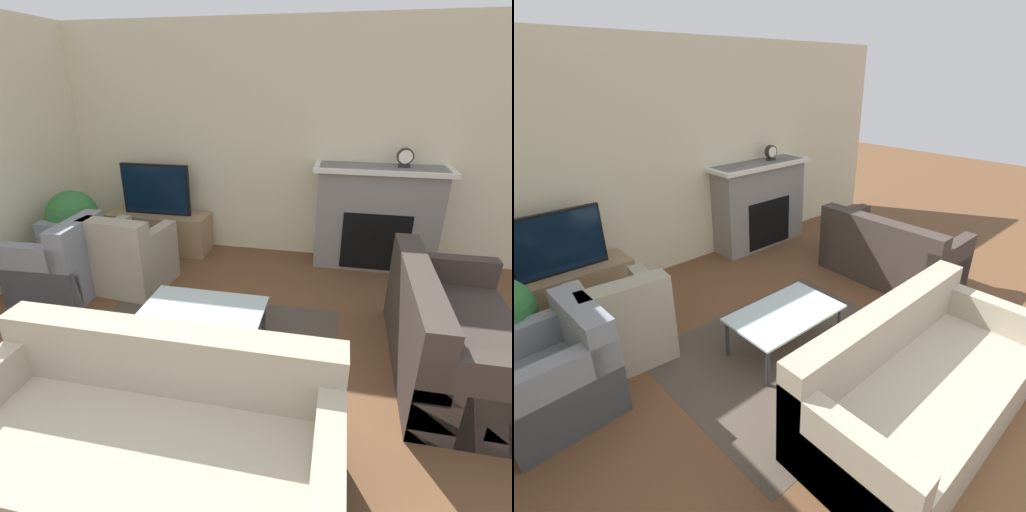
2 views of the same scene
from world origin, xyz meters
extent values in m
cube|color=beige|center=(0.00, 4.55, 1.35)|extent=(7.89, 0.06, 2.70)
cube|color=#4C4238|center=(-0.06, 2.23, 0.00)|extent=(2.19, 1.81, 0.00)
cube|color=gray|center=(1.39, 4.31, 0.60)|extent=(1.36, 0.42, 1.19)
cube|color=black|center=(1.39, 4.10, 0.37)|extent=(0.75, 0.01, 0.67)
cube|color=white|center=(1.39, 4.28, 1.17)|extent=(1.48, 0.48, 0.05)
cube|color=#997A56|center=(-1.30, 4.23, 0.25)|extent=(1.28, 0.42, 0.50)
cube|color=black|center=(-1.30, 4.23, 0.81)|extent=(0.88, 0.05, 0.63)
cube|color=black|center=(-1.30, 4.20, 0.81)|extent=(0.84, 0.01, 0.59)
cube|color=#9E937F|center=(0.06, 1.04, 0.21)|extent=(2.00, 0.94, 0.42)
cube|color=#9E937F|center=(0.06, 1.41, 0.62)|extent=(2.00, 0.20, 0.40)
cube|color=#9E937F|center=(-0.87, 1.04, 0.33)|extent=(0.14, 0.94, 0.66)
cube|color=#9E937F|center=(0.99, 1.04, 0.33)|extent=(0.14, 0.94, 0.66)
cube|color=#3D332D|center=(1.90, 2.45, 0.21)|extent=(0.88, 1.56, 0.42)
cube|color=#3D332D|center=(1.56, 2.45, 0.62)|extent=(0.20, 1.56, 0.40)
cube|color=#3D332D|center=(1.90, 1.74, 0.33)|extent=(0.88, 0.14, 0.66)
cube|color=#3D332D|center=(1.90, 3.17, 0.33)|extent=(0.88, 0.14, 0.66)
cube|color=gray|center=(-1.83, 2.92, 0.21)|extent=(0.79, 0.77, 0.42)
cube|color=gray|center=(-1.55, 2.93, 0.62)|extent=(0.23, 0.75, 0.40)
cube|color=gray|center=(-1.85, 3.22, 0.33)|extent=(0.77, 0.17, 0.66)
cube|color=gray|center=(-1.82, 2.62, 0.33)|extent=(0.77, 0.17, 0.66)
cube|color=#9E937F|center=(-1.17, 3.25, 0.21)|extent=(0.78, 0.79, 0.42)
cube|color=#9E937F|center=(-1.19, 2.99, 0.62)|extent=(0.72, 0.27, 0.40)
cube|color=#9E937F|center=(-0.88, 3.22, 0.33)|extent=(0.21, 0.74, 0.66)
cube|color=#9E937F|center=(-1.45, 3.28, 0.33)|extent=(0.21, 0.74, 0.66)
cylinder|color=#333338|center=(-0.52, 2.06, 0.18)|extent=(0.04, 0.04, 0.36)
cylinder|color=#333338|center=(0.39, 2.06, 0.18)|extent=(0.04, 0.04, 0.36)
cylinder|color=#333338|center=(-0.52, 2.59, 0.18)|extent=(0.04, 0.04, 0.36)
cylinder|color=#333338|center=(0.39, 2.59, 0.18)|extent=(0.04, 0.04, 0.36)
cube|color=silver|center=(-0.06, 2.32, 0.37)|extent=(0.99, 0.61, 0.02)
cylinder|color=#47474C|center=(-2.00, 3.51, 0.12)|extent=(0.31, 0.31, 0.25)
cube|color=#28231E|center=(1.61, 4.31, 1.21)|extent=(0.12, 0.07, 0.03)
cylinder|color=#28231E|center=(1.61, 4.31, 1.31)|extent=(0.17, 0.07, 0.17)
cylinder|color=white|center=(1.61, 4.27, 1.31)|extent=(0.14, 0.00, 0.14)
camera|label=1|loc=(0.93, -0.29, 2.09)|focal=28.00mm
camera|label=2|loc=(-2.20, 0.21, 2.34)|focal=28.00mm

